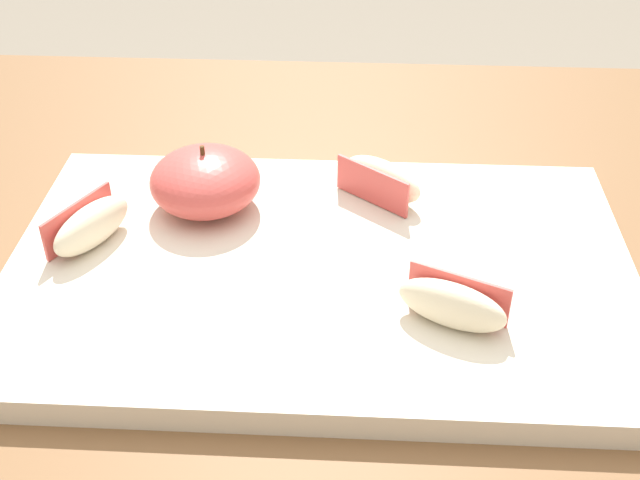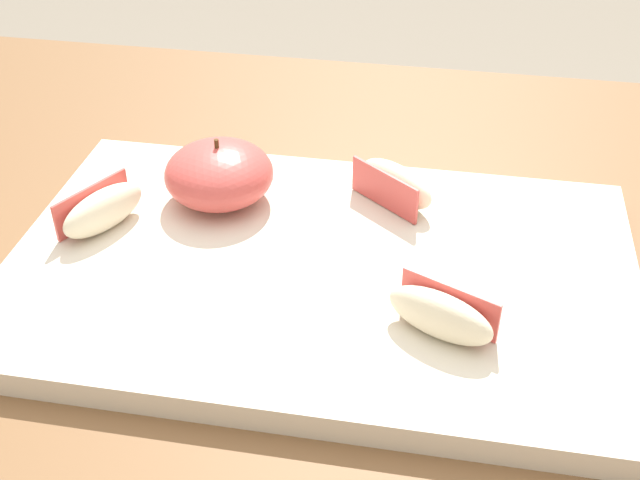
{
  "view_description": "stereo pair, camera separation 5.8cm",
  "coord_description": "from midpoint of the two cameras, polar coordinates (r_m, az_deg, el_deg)",
  "views": [
    {
      "loc": [
        -0.03,
        -0.48,
        1.12
      ],
      "look_at": [
        -0.05,
        -0.01,
        0.78
      ],
      "focal_mm": 45.81,
      "sensor_mm": 36.0,
      "label": 1
    },
    {
      "loc": [
        0.03,
        -0.47,
        1.12
      ],
      "look_at": [
        -0.05,
        -0.01,
        0.78
      ],
      "focal_mm": 45.81,
      "sensor_mm": 36.0,
      "label": 2
    }
  ],
  "objects": [
    {
      "name": "apple_wedge_right",
      "position": [
        0.65,
        1.78,
        4.16
      ],
      "size": [
        0.07,
        0.06,
        0.03
      ],
      "color": "beige",
      "rests_on": "cutting_board"
    },
    {
      "name": "apple_wedge_near_knife",
      "position": [
        0.63,
        -18.28,
        0.9
      ],
      "size": [
        0.06,
        0.08,
        0.03
      ],
      "color": "beige",
      "rests_on": "cutting_board"
    },
    {
      "name": "apple_half_skin_up",
      "position": [
        0.65,
        -10.57,
        4.0
      ],
      "size": [
        0.09,
        0.09,
        0.05
      ],
      "color": "#D14C47",
      "rests_on": "cutting_board"
    },
    {
      "name": "apple_wedge_left",
      "position": [
        0.53,
        6.17,
        -4.59
      ],
      "size": [
        0.08,
        0.05,
        0.03
      ],
      "color": "beige",
      "rests_on": "cutting_board"
    },
    {
      "name": "cutting_board",
      "position": [
        0.6,
        -2.78,
        -2.42
      ],
      "size": [
        0.45,
        0.29,
        0.02
      ],
      "color": "beige",
      "rests_on": "dining_table"
    },
    {
      "name": "dining_table",
      "position": [
        0.68,
        1.88,
        -10.28
      ],
      "size": [
        1.2,
        0.78,
        0.74
      ],
      "color": "brown",
      "rests_on": "ground_plane"
    }
  ]
}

